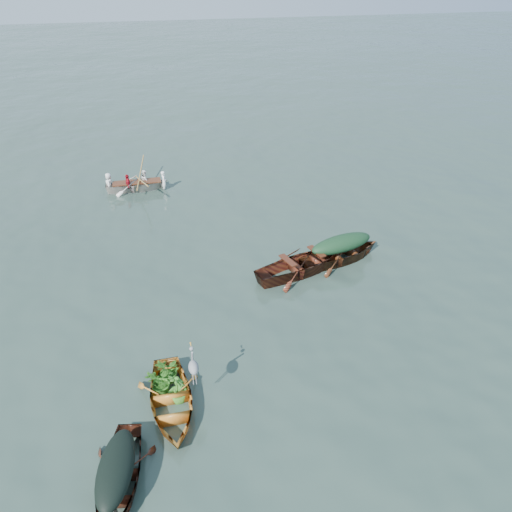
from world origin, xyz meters
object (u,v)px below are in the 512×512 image
at_px(heron, 194,373).
at_px(green_tarp_boat, 340,261).
at_px(yellow_dinghy, 172,409).
at_px(dark_covered_boat, 120,486).
at_px(open_wooden_boat, 301,273).
at_px(rowed_boat, 138,190).

bearing_deg(heron, green_tarp_boat, 41.87).
bearing_deg(yellow_dinghy, green_tarp_boat, 39.35).
distance_m(yellow_dinghy, dark_covered_boat, 1.96).
height_order(yellow_dinghy, heron, heron).
distance_m(open_wooden_boat, heron, 5.91).
distance_m(green_tarp_boat, open_wooden_boat, 1.43).
bearing_deg(yellow_dinghy, dark_covered_boat, -124.80).
xyz_separation_m(dark_covered_boat, open_wooden_boat, (5.45, 6.11, 0.00)).
height_order(green_tarp_boat, rowed_boat, green_tarp_boat).
bearing_deg(dark_covered_boat, open_wooden_boat, 59.24).
bearing_deg(dark_covered_boat, yellow_dinghy, 66.96).
distance_m(dark_covered_boat, heron, 2.51).
distance_m(green_tarp_boat, rowed_boat, 9.40).
bearing_deg(rowed_boat, heron, -176.18).
bearing_deg(rowed_boat, yellow_dinghy, -178.82).
height_order(yellow_dinghy, rowed_boat, yellow_dinghy).
height_order(rowed_boat, heron, heron).
distance_m(open_wooden_boat, rowed_boat, 8.86).
xyz_separation_m(green_tarp_boat, rowed_boat, (-6.13, 7.13, 0.00)).
bearing_deg(green_tarp_boat, open_wooden_boat, 90.00).
distance_m(yellow_dinghy, open_wooden_boat, 6.25).
xyz_separation_m(yellow_dinghy, heron, (0.55, 0.06, 0.89)).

